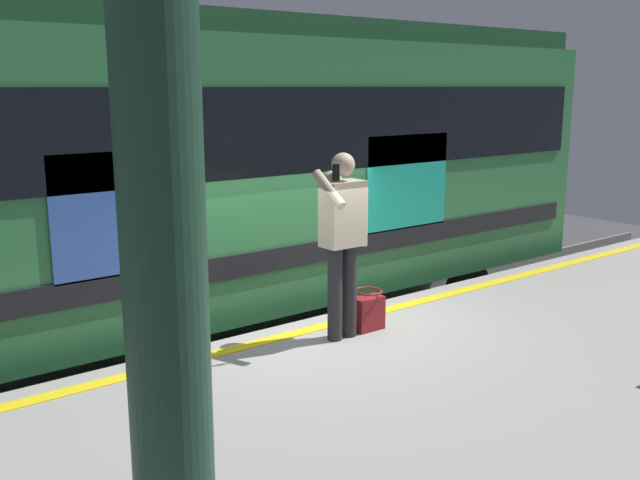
% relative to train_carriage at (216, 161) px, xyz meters
% --- Properties ---
extents(ground_plane, '(25.62, 25.62, 0.00)m').
position_rel_train_carriage_xyz_m(ground_plane, '(0.06, 1.84, -2.54)').
color(ground_plane, '#3D3D3F').
extents(platform, '(17.08, 3.93, 1.04)m').
position_rel_train_carriage_xyz_m(platform, '(0.06, 3.81, -2.02)').
color(platform, gray).
rests_on(platform, ground).
extents(safety_line, '(16.74, 0.16, 0.01)m').
position_rel_train_carriage_xyz_m(safety_line, '(0.06, 2.14, -1.50)').
color(safety_line, yellow).
rests_on(safety_line, platform).
extents(track_rail_near, '(22.21, 0.08, 0.16)m').
position_rel_train_carriage_xyz_m(track_rail_near, '(0.06, 0.71, -2.46)').
color(track_rail_near, slate).
rests_on(track_rail_near, ground).
extents(track_rail_far, '(22.21, 0.08, 0.16)m').
position_rel_train_carriage_xyz_m(track_rail_far, '(0.06, -0.72, -2.46)').
color(track_rail_far, slate).
rests_on(track_rail_far, ground).
extents(train_carriage, '(10.25, 2.91, 4.00)m').
position_rel_train_carriage_xyz_m(train_carriage, '(0.00, 0.00, 0.00)').
color(train_carriage, '#2D723F').
rests_on(train_carriage, ground).
extents(passenger, '(0.57, 0.55, 1.78)m').
position_rel_train_carriage_xyz_m(passenger, '(0.08, 2.50, -0.44)').
color(passenger, '#262628').
rests_on(passenger, platform).
extents(handbag, '(0.31, 0.29, 0.41)m').
position_rel_train_carriage_xyz_m(handbag, '(-0.27, 2.48, -1.31)').
color(handbag, maroon).
rests_on(handbag, platform).
extents(station_column, '(0.37, 0.37, 3.53)m').
position_rel_train_carriage_xyz_m(station_column, '(2.96, 4.79, 0.27)').
color(station_column, '#1E3F2D').
rests_on(station_column, platform).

